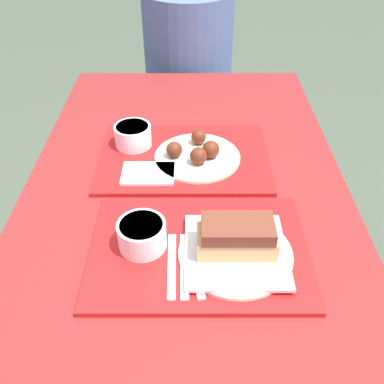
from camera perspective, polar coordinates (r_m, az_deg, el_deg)
name	(u,v)px	position (r m, az deg, el deg)	size (l,w,h in m)	color
ground_plane	(189,368)	(1.64, -0.46, -22.45)	(12.00, 12.00, 0.00)	#424C3D
picnic_table	(187,234)	(1.10, -0.64, -5.67)	(0.82, 1.51, 0.77)	maroon
picnic_bench_far	(190,133)	(2.05, -0.23, 7.91)	(0.77, 0.28, 0.46)	maroon
tray_near	(200,250)	(0.91, 1.11, -7.69)	(0.46, 0.33, 0.01)	red
tray_far	(186,158)	(1.17, -0.85, 4.60)	(0.46, 0.33, 0.01)	red
bowl_coleslaw_near	(143,234)	(0.89, -6.52, -5.55)	(0.10, 0.10, 0.06)	silver
brisket_sandwich_plate	(237,245)	(0.87, 6.08, -6.99)	(0.24, 0.24, 0.09)	beige
plastic_fork_near	(184,265)	(0.87, -1.08, -9.72)	(0.02, 0.17, 0.00)	white
plastic_knife_near	(195,265)	(0.87, 0.39, -9.72)	(0.05, 0.17, 0.00)	white
plastic_spoon_near	(173,265)	(0.87, -2.55, -9.70)	(0.02, 0.17, 0.00)	white
condiment_packet	(194,223)	(0.95, 0.32, -4.10)	(0.04, 0.03, 0.01)	teal
bowl_coleslaw_far	(134,134)	(1.21, -7.68, 7.61)	(0.10, 0.10, 0.06)	silver
wings_plate_far	(199,153)	(1.15, 0.88, 5.20)	(0.23, 0.23, 0.06)	beige
napkin_far	(150,173)	(1.10, -5.67, 2.50)	(0.13, 0.09, 0.01)	white
person_seated_across	(190,54)	(1.88, -0.22, 17.90)	(0.37, 0.37, 0.74)	#4C6093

